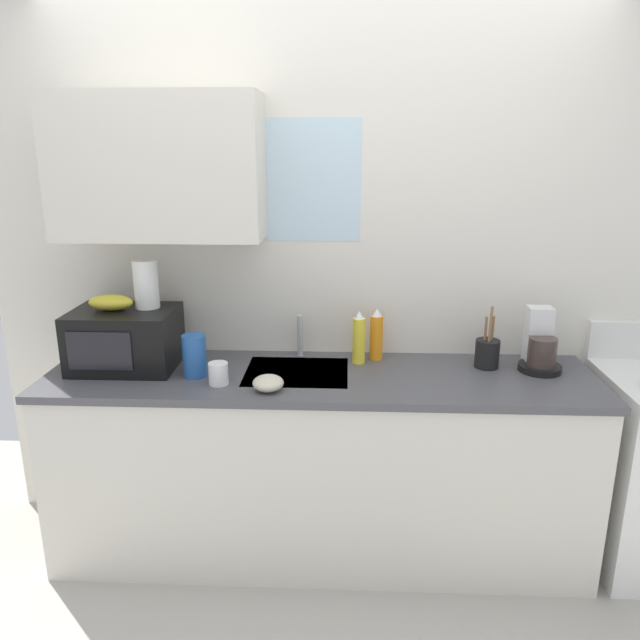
{
  "coord_description": "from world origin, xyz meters",
  "views": [
    {
      "loc": [
        0.12,
        -2.52,
        1.88
      ],
      "look_at": [
        0.0,
        0.0,
        1.15
      ],
      "focal_mm": 33.99,
      "sensor_mm": 36.0,
      "label": 1
    }
  ],
  "objects_px": {
    "coffee_maker": "(540,347)",
    "utensil_crock": "(487,353)",
    "cereal_canister": "(194,356)",
    "dish_soap_bottle_yellow": "(359,339)",
    "dish_soap_bottle_orange": "(376,336)",
    "microwave": "(125,339)",
    "mug_white": "(218,374)",
    "paper_towel_roll": "(146,284)",
    "banana_bunch": "(111,302)",
    "small_bowl": "(268,383)"
  },
  "relations": [
    {
      "from": "coffee_maker",
      "to": "utensil_crock",
      "type": "distance_m",
      "value": 0.23
    },
    {
      "from": "dish_soap_bottle_yellow",
      "to": "cereal_canister",
      "type": "relative_size",
      "value": 1.34
    },
    {
      "from": "cereal_canister",
      "to": "utensil_crock",
      "type": "height_order",
      "value": "utensil_crock"
    },
    {
      "from": "microwave",
      "to": "dish_soap_bottle_orange",
      "type": "bearing_deg",
      "value": 7.86
    },
    {
      "from": "cereal_canister",
      "to": "banana_bunch",
      "type": "bearing_deg",
      "value": 165.62
    },
    {
      "from": "small_bowl",
      "to": "microwave",
      "type": "bearing_deg",
      "value": 160.03
    },
    {
      "from": "microwave",
      "to": "banana_bunch",
      "type": "distance_m",
      "value": 0.18
    },
    {
      "from": "cereal_canister",
      "to": "mug_white",
      "type": "distance_m",
      "value": 0.16
    },
    {
      "from": "paper_towel_roll",
      "to": "mug_white",
      "type": "bearing_deg",
      "value": -33.44
    },
    {
      "from": "paper_towel_roll",
      "to": "cereal_canister",
      "type": "relative_size",
      "value": 1.17
    },
    {
      "from": "dish_soap_bottle_yellow",
      "to": "utensil_crock",
      "type": "bearing_deg",
      "value": -3.1
    },
    {
      "from": "banana_bunch",
      "to": "paper_towel_roll",
      "type": "xyz_separation_m",
      "value": [
        0.15,
        0.05,
        0.08
      ]
    },
    {
      "from": "dish_soap_bottle_yellow",
      "to": "mug_white",
      "type": "relative_size",
      "value": 2.64
    },
    {
      "from": "microwave",
      "to": "paper_towel_roll",
      "type": "relative_size",
      "value": 2.09
    },
    {
      "from": "coffee_maker",
      "to": "utensil_crock",
      "type": "xyz_separation_m",
      "value": [
        -0.23,
        0.01,
        -0.03
      ]
    },
    {
      "from": "microwave",
      "to": "dish_soap_bottle_orange",
      "type": "height_order",
      "value": "microwave"
    },
    {
      "from": "microwave",
      "to": "cereal_canister",
      "type": "bearing_deg",
      "value": -16.13
    },
    {
      "from": "paper_towel_roll",
      "to": "cereal_canister",
      "type": "bearing_deg",
      "value": -32.01
    },
    {
      "from": "small_bowl",
      "to": "paper_towel_roll",
      "type": "bearing_deg",
      "value": 152.79
    },
    {
      "from": "coffee_maker",
      "to": "dish_soap_bottle_orange",
      "type": "distance_m",
      "value": 0.74
    },
    {
      "from": "coffee_maker",
      "to": "cereal_canister",
      "type": "relative_size",
      "value": 1.49
    },
    {
      "from": "microwave",
      "to": "paper_towel_roll",
      "type": "bearing_deg",
      "value": 27.17
    },
    {
      "from": "banana_bunch",
      "to": "cereal_canister",
      "type": "bearing_deg",
      "value": -14.38
    },
    {
      "from": "microwave",
      "to": "banana_bunch",
      "type": "bearing_deg",
      "value": 178.2
    },
    {
      "from": "coffee_maker",
      "to": "utensil_crock",
      "type": "height_order",
      "value": "utensil_crock"
    },
    {
      "from": "dish_soap_bottle_yellow",
      "to": "dish_soap_bottle_orange",
      "type": "xyz_separation_m",
      "value": [
        0.08,
        0.06,
        -0.0
      ]
    },
    {
      "from": "dish_soap_bottle_yellow",
      "to": "cereal_canister",
      "type": "distance_m",
      "value": 0.75
    },
    {
      "from": "banana_bunch",
      "to": "paper_towel_roll",
      "type": "bearing_deg",
      "value": 18.43
    },
    {
      "from": "coffee_maker",
      "to": "cereal_canister",
      "type": "xyz_separation_m",
      "value": [
        -1.54,
        -0.16,
        -0.01
      ]
    },
    {
      "from": "microwave",
      "to": "utensil_crock",
      "type": "distance_m",
      "value": 1.65
    },
    {
      "from": "microwave",
      "to": "dish_soap_bottle_orange",
      "type": "relative_size",
      "value": 1.86
    },
    {
      "from": "microwave",
      "to": "dish_soap_bottle_orange",
      "type": "xyz_separation_m",
      "value": [
        1.15,
        0.16,
        -0.02
      ]
    },
    {
      "from": "microwave",
      "to": "small_bowl",
      "type": "relative_size",
      "value": 3.54
    },
    {
      "from": "coffee_maker",
      "to": "dish_soap_bottle_yellow",
      "type": "xyz_separation_m",
      "value": [
        -0.82,
        0.04,
        0.01
      ]
    },
    {
      "from": "paper_towel_roll",
      "to": "utensil_crock",
      "type": "distance_m",
      "value": 1.58
    },
    {
      "from": "banana_bunch",
      "to": "coffee_maker",
      "type": "height_order",
      "value": "banana_bunch"
    },
    {
      "from": "microwave",
      "to": "cereal_canister",
      "type": "distance_m",
      "value": 0.36
    },
    {
      "from": "utensil_crock",
      "to": "dish_soap_bottle_orange",
      "type": "bearing_deg",
      "value": 170.16
    },
    {
      "from": "coffee_maker",
      "to": "mug_white",
      "type": "distance_m",
      "value": 1.44
    },
    {
      "from": "banana_bunch",
      "to": "dish_soap_bottle_orange",
      "type": "xyz_separation_m",
      "value": [
        1.2,
        0.16,
        -0.19
      ]
    },
    {
      "from": "banana_bunch",
      "to": "coffee_maker",
      "type": "bearing_deg",
      "value": 1.73
    },
    {
      "from": "dish_soap_bottle_orange",
      "to": "cereal_canister",
      "type": "relative_size",
      "value": 1.32
    },
    {
      "from": "banana_bunch",
      "to": "small_bowl",
      "type": "distance_m",
      "value": 0.82
    },
    {
      "from": "microwave",
      "to": "dish_soap_bottle_yellow",
      "type": "bearing_deg",
      "value": 5.53
    },
    {
      "from": "coffee_maker",
      "to": "mug_white",
      "type": "height_order",
      "value": "coffee_maker"
    },
    {
      "from": "coffee_maker",
      "to": "dish_soap_bottle_yellow",
      "type": "bearing_deg",
      "value": 176.97
    },
    {
      "from": "dish_soap_bottle_yellow",
      "to": "dish_soap_bottle_orange",
      "type": "relative_size",
      "value": 1.01
    },
    {
      "from": "cereal_canister",
      "to": "mug_white",
      "type": "bearing_deg",
      "value": -36.09
    },
    {
      "from": "paper_towel_roll",
      "to": "utensil_crock",
      "type": "bearing_deg",
      "value": 0.73
    },
    {
      "from": "cereal_canister",
      "to": "small_bowl",
      "type": "bearing_deg",
      "value": -23.59
    }
  ]
}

